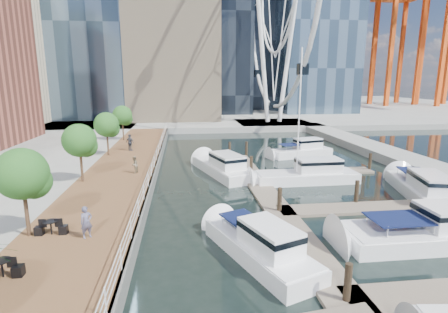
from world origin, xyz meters
name	(u,v)px	position (x,y,z in m)	size (l,w,h in m)	color
ground	(262,281)	(0.00, 0.00, 0.00)	(520.00, 520.00, 0.00)	black
boardwalk	(117,183)	(-9.00, 15.00, 0.50)	(6.00, 60.00, 1.00)	brown
seawall	(153,181)	(-6.00, 15.00, 0.50)	(0.25, 60.00, 1.00)	#595954
land_far	(193,106)	(0.00, 102.00, 0.50)	(200.00, 114.00, 1.00)	gray
breakwater	(404,160)	(20.00, 20.00, 0.50)	(4.00, 60.00, 1.00)	gray
pier	(273,124)	(14.00, 52.00, 0.50)	(14.00, 12.00, 1.00)	gray
railing	(151,170)	(-6.10, 15.00, 1.52)	(0.10, 60.00, 1.05)	white
floating_docks	(337,194)	(7.97, 9.98, 0.49)	(16.00, 34.00, 2.60)	#6D6051
port_cranes	(404,45)	(67.67, 95.67, 20.00)	(40.00, 52.00, 38.00)	#D84C14
street_trees	(79,140)	(-11.40, 14.00, 4.29)	(2.60, 42.60, 4.60)	#3F2B1C
yacht_foreground	(437,243)	(10.54, 2.65, 0.00)	(3.18, 11.87, 2.15)	white
pedestrian_near	(86,222)	(-8.34, 3.39, 1.83)	(0.60, 0.40, 1.66)	#51506B
pedestrian_mid	(134,165)	(-7.63, 16.10, 1.74)	(0.72, 0.56, 1.48)	#7C6F56
pedestrian_far	(130,143)	(-9.39, 26.16, 1.95)	(1.11, 0.46, 1.89)	#363943
moored_yachts	(315,191)	(7.22, 12.49, 0.00)	(20.12, 34.78, 11.50)	white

